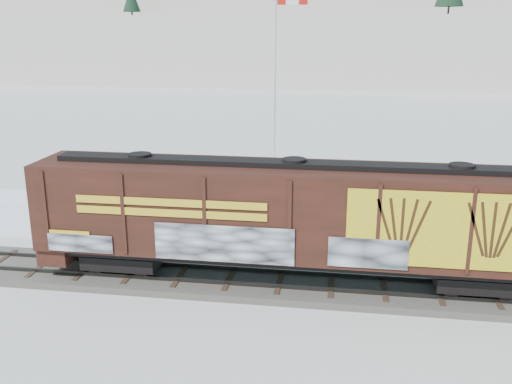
% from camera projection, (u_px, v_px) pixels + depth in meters
% --- Properties ---
extents(ground, '(500.00, 500.00, 0.00)m').
position_uv_depth(ground, '(230.00, 283.00, 22.76)').
color(ground, white).
rests_on(ground, ground).
extents(rail_track, '(50.00, 3.40, 0.43)m').
position_uv_depth(rail_track, '(230.00, 280.00, 22.72)').
color(rail_track, '#59544C').
rests_on(rail_track, ground).
extents(parking_strip, '(40.00, 8.00, 0.03)m').
position_uv_depth(parking_strip, '(258.00, 222.00, 29.88)').
color(parking_strip, white).
rests_on(parking_strip, ground).
extents(hillside, '(360.00, 110.00, 93.00)m').
position_uv_depth(hillside, '(331.00, 11.00, 151.63)').
color(hillside, white).
rests_on(hillside, ground).
extents(hopper_railcar, '(19.82, 3.06, 4.65)m').
position_uv_depth(hopper_railcar, '(293.00, 214.00, 21.56)').
color(hopper_railcar, black).
rests_on(hopper_railcar, rail_track).
extents(flagpole, '(2.30, 0.90, 12.31)m').
position_uv_depth(flagpole, '(276.00, 117.00, 34.55)').
color(flagpole, silver).
rests_on(flagpole, ground).
extents(car_silver, '(4.98, 2.52, 1.63)m').
position_uv_depth(car_silver, '(120.00, 211.00, 29.07)').
color(car_silver, '#B7BABF').
rests_on(car_silver, parking_strip).
extents(car_white, '(5.46, 3.79, 1.70)m').
position_uv_depth(car_white, '(311.00, 215.00, 28.25)').
color(car_white, silver).
rests_on(car_white, parking_strip).
extents(car_dark, '(5.59, 2.57, 1.58)m').
position_uv_depth(car_dark, '(443.00, 220.00, 27.81)').
color(car_dark, black).
rests_on(car_dark, parking_strip).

